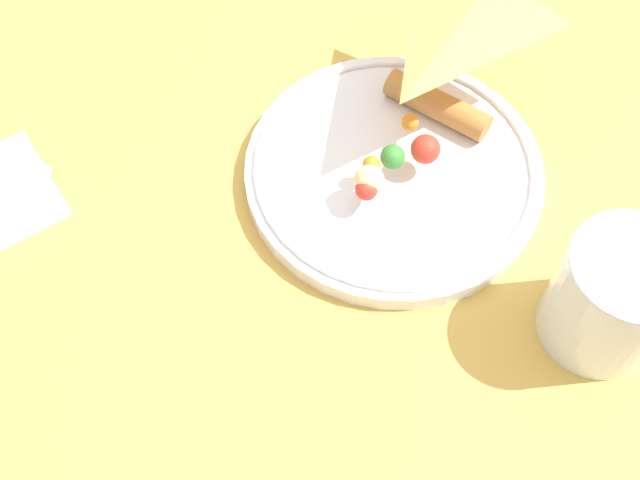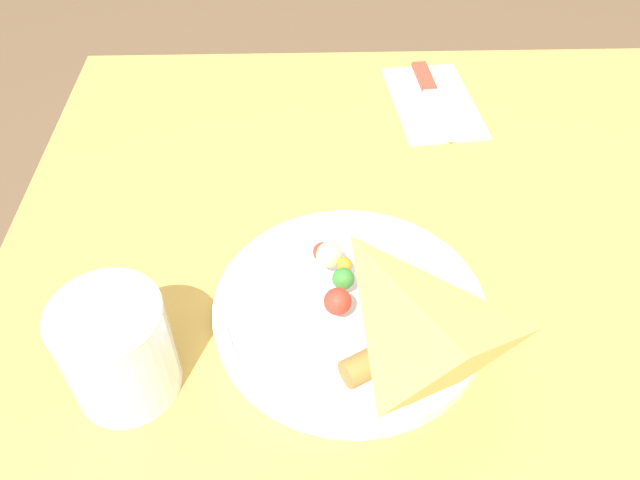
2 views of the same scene
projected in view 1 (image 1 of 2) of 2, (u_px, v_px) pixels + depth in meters
ground_plane at (422, 372)px, 1.39m from camera, size 6.00×6.00×0.00m
dining_table at (492, 132)px, 0.82m from camera, size 1.27×0.82×0.77m
plate_pizza at (395, 167)px, 0.66m from camera, size 0.24×0.24×0.05m
milk_glass at (612, 299)px, 0.56m from camera, size 0.09×0.09×0.10m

